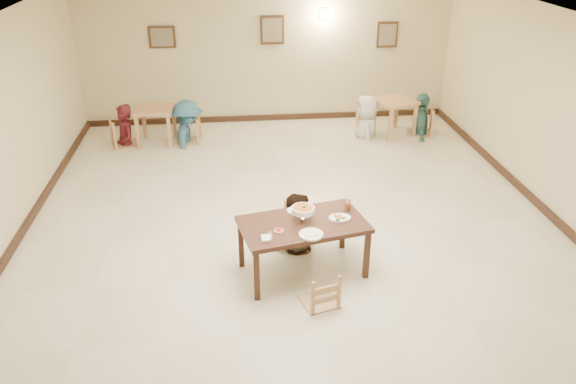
{
  "coord_description": "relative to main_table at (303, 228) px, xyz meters",
  "views": [
    {
      "loc": [
        -0.86,
        -7.11,
        4.26
      ],
      "look_at": [
        -0.14,
        -0.38,
        0.85
      ],
      "focal_mm": 35.0,
      "sensor_mm": 36.0,
      "label": 1
    }
  ],
  "objects": [
    {
      "name": "baseboard_right",
      "position": [
        3.98,
        1.02,
        -0.6
      ],
      "size": [
        0.06,
        10.0,
        0.12
      ],
      "primitive_type": "cube",
      "color": "#331E14",
      "rests_on": "floor"
    },
    {
      "name": "floor",
      "position": [
        0.01,
        1.02,
        -0.66
      ],
      "size": [
        10.0,
        10.0,
        0.0
      ],
      "primitive_type": "plane",
      "color": "beige",
      "rests_on": "ground"
    },
    {
      "name": "picture_a",
      "position": [
        -2.19,
        5.98,
        1.24
      ],
      "size": [
        0.55,
        0.04,
        0.45
      ],
      "color": "#3E2716",
      "rests_on": "wall_back"
    },
    {
      "name": "wall_back",
      "position": [
        0.01,
        6.02,
        0.84
      ],
      "size": [
        10.0,
        0.0,
        10.0
      ],
      "primitive_type": "plane",
      "rotation": [
        1.57,
        0.0,
        0.0
      ],
      "color": "beige",
      "rests_on": "floor"
    },
    {
      "name": "chili_dish",
      "position": [
        -0.33,
        -0.19,
        0.09
      ],
      "size": [
        0.12,
        0.12,
        0.02
      ],
      "color": "white",
      "rests_on": "main_table"
    },
    {
      "name": "wall_sconce",
      "position": [
        1.21,
        5.98,
        1.64
      ],
      "size": [
        0.16,
        0.05,
        0.22
      ],
      "primitive_type": "cube",
      "color": "#FFD88C",
      "rests_on": "wall_back"
    },
    {
      "name": "bg_chair_lr",
      "position": [
        -1.73,
        4.84,
        -0.14
      ],
      "size": [
        0.48,
        0.48,
        1.03
      ],
      "rotation": [
        0.0,
        0.0,
        -1.62
      ],
      "color": "tan",
      "rests_on": "floor"
    },
    {
      "name": "baseboard_back",
      "position": [
        0.01,
        5.99,
        -0.6
      ],
      "size": [
        8.0,
        0.06,
        0.12
      ],
      "primitive_type": "cube",
      "color": "#331E14",
      "rests_on": "floor"
    },
    {
      "name": "bg_table_right",
      "position": [
        2.55,
        4.83,
        -0.05
      ],
      "size": [
        0.97,
        0.97,
        0.75
      ],
      "rotation": [
        0.0,
        0.0,
        0.38
      ],
      "color": "tan",
      "rests_on": "floor"
    },
    {
      "name": "bg_chair_rr",
      "position": [
        3.13,
        4.79,
        -0.12
      ],
      "size": [
        0.51,
        0.51,
        1.09
      ],
      "rotation": [
        0.0,
        0.0,
        -1.85
      ],
      "color": "tan",
      "rests_on": "floor"
    },
    {
      "name": "picture_c",
      "position": [
        2.61,
        5.98,
        1.19
      ],
      "size": [
        0.45,
        0.04,
        0.55
      ],
      "color": "#3E2716",
      "rests_on": "wall_back"
    },
    {
      "name": "main_table",
      "position": [
        0.0,
        0.0,
        0.0
      ],
      "size": [
        1.72,
        1.2,
        0.74
      ],
      "rotation": [
        0.0,
        0.0,
        0.22
      ],
      "color": "#3E2217",
      "rests_on": "floor"
    },
    {
      "name": "bg_diner_c",
      "position": [
        1.97,
        4.81,
        0.21
      ],
      "size": [
        0.61,
        0.88,
        1.73
      ],
      "primitive_type": "imported",
      "rotation": [
        0.0,
        0.0,
        4.64
      ],
      "color": "silver",
      "rests_on": "floor"
    },
    {
      "name": "drink_glass",
      "position": [
        0.62,
        0.26,
        0.15
      ],
      "size": [
        0.08,
        0.08,
        0.15
      ],
      "color": "white",
      "rests_on": "main_table"
    },
    {
      "name": "ceiling",
      "position": [
        0.01,
        1.02,
        2.34
      ],
      "size": [
        10.0,
        10.0,
        0.0
      ],
      "primitive_type": "plane",
      "color": "white",
      "rests_on": "wall_back"
    },
    {
      "name": "bg_chair_rl",
      "position": [
        1.97,
        4.81,
        -0.2
      ],
      "size": [
        0.43,
        0.43,
        0.91
      ],
      "rotation": [
        0.0,
        0.0,
        1.39
      ],
      "color": "tan",
      "rests_on": "floor"
    },
    {
      "name": "baseboard_left",
      "position": [
        -3.96,
        1.02,
        -0.6
      ],
      "size": [
        0.06,
        10.0,
        0.12
      ],
      "primitive_type": "cube",
      "color": "#331E14",
      "rests_on": "floor"
    },
    {
      "name": "main_diner",
      "position": [
        -0.04,
        0.65,
        0.15
      ],
      "size": [
        0.83,
        0.67,
        1.61
      ],
      "primitive_type": "imported",
      "rotation": [
        0.0,
        0.0,
        3.06
      ],
      "color": "gray",
      "rests_on": "floor"
    },
    {
      "name": "rice_plate_far",
      "position": [
        -0.01,
        0.29,
        0.1
      ],
      "size": [
        0.32,
        0.32,
        0.07
      ],
      "color": "white",
      "rests_on": "main_table"
    },
    {
      "name": "wall_right",
      "position": [
        4.01,
        1.02,
        0.84
      ],
      "size": [
        0.0,
        10.0,
        10.0
      ],
      "primitive_type": "plane",
      "rotation": [
        1.57,
        0.0,
        -1.57
      ],
      "color": "beige",
      "rests_on": "floor"
    },
    {
      "name": "bg_diner_a",
      "position": [
        -2.97,
        4.79,
        0.19
      ],
      "size": [
        0.63,
        0.73,
        1.68
      ],
      "primitive_type": "imported",
      "rotation": [
        0.0,
        0.0,
        5.16
      ],
      "color": "#4F151C",
      "rests_on": "floor"
    },
    {
      "name": "rice_plate_near",
      "position": [
        0.05,
        -0.32,
        0.1
      ],
      "size": [
        0.3,
        0.3,
        0.07
      ],
      "color": "white",
      "rests_on": "main_table"
    },
    {
      "name": "curry_warmer",
      "position": [
        0.0,
        0.05,
        0.24
      ],
      "size": [
        0.33,
        0.29,
        0.27
      ],
      "color": "silver",
      "rests_on": "main_table"
    },
    {
      "name": "bg_table_left",
      "position": [
        -2.35,
        4.86,
        -0.05
      ],
      "size": [
        0.8,
        0.8,
        0.74
      ],
      "rotation": [
        0.0,
        0.0,
        -0.08
      ],
      "color": "tan",
      "rests_on": "floor"
    },
    {
      "name": "chair_near",
      "position": [
        0.11,
        -0.67,
        -0.22
      ],
      "size": [
        0.41,
        0.41,
        0.87
      ],
      "rotation": [
        0.0,
        0.0,
        3.42
      ],
      "color": "tan",
      "rests_on": "floor"
    },
    {
      "name": "fried_plate",
      "position": [
        0.48,
        0.04,
        0.1
      ],
      "size": [
        0.29,
        0.29,
        0.06
      ],
      "color": "white",
      "rests_on": "main_table"
    },
    {
      "name": "napkin_cutlery",
      "position": [
        -0.49,
        -0.35,
        0.09
      ],
      "size": [
        0.14,
        0.22,
        0.03
      ],
      "color": "white",
      "rests_on": "main_table"
    },
    {
      "name": "bg_diner_d",
      "position": [
        3.13,
        4.79,
        0.22
      ],
      "size": [
        0.63,
        1.1,
        1.76
      ],
      "primitive_type": "imported",
      "rotation": [
        0.0,
        0.0,
        1.37
      ],
      "color": "#447C79",
      "rests_on": "floor"
    },
    {
      "name": "chair_far",
      "position": [
        -0.01,
        0.74,
        -0.15
      ],
      "size": [
        0.47,
        0.47,
        1.01
      ],
      "rotation": [
        0.0,
        0.0,
        -0.35
      ],
      "color": "tan",
      "rests_on": "floor"
    },
    {
      "name": "bg_diner_b",
      "position": [
        -1.73,
        4.84,
        0.22
      ],
      "size": [
        0.68,
        1.15,
        1.75
      ],
      "primitive_type": "imported",
      "rotation": [
        0.0,
        0.0,
        1.54
      ],
      "color": "teal",
      "rests_on": "floor"
    },
    {
      "name": "bg_chair_ll",
      "position": [
        -2.97,
        4.79,
        -0.12
      ],
      "size": [
        0.5,
        0.5,
        1.07
      ],
      "rotation": [
        0.0,
        0.0,
        1.89
      ],
      "color": "tan",
      "rests_on": "floor"
    },
    {
      "name": "picture_b",
      "position": [
        0.11,
        5.98,
        1.34
      ],
      "size": [
        0.5,
        0.04,
        0.6
      ],
      "color": "#3E2716",
      "rests_on": "wall_back"
    }
  ]
}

